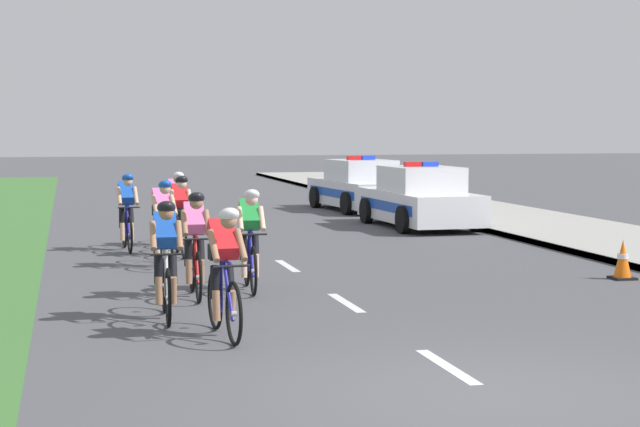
# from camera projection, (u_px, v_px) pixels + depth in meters

# --- Properties ---
(ground_plane) EXTENTS (160.00, 160.00, 0.00)m
(ground_plane) POSITION_uv_depth(u_px,v_px,m) (491.00, 394.00, 9.59)
(ground_plane) COLOR #4C4C51
(sidewalk_slab) EXTENTS (3.69, 60.00, 0.12)m
(sidewalk_slab) POSITION_uv_depth(u_px,v_px,m) (555.00, 228.00, 24.89)
(sidewalk_slab) COLOR #A3A099
(sidewalk_slab) RESTS_ON ground
(kerb_edge) EXTENTS (0.16, 60.00, 0.13)m
(kerb_edge) POSITION_uv_depth(u_px,v_px,m) (485.00, 229.00, 24.48)
(kerb_edge) COLOR #9E9E99
(kerb_edge) RESTS_ON ground
(lane_markings_centre) EXTENTS (0.14, 21.60, 0.01)m
(lane_markings_centre) POSITION_uv_depth(u_px,v_px,m) (313.00, 282.00, 16.52)
(lane_markings_centre) COLOR white
(lane_markings_centre) RESTS_ON ground
(cyclist_lead) EXTENTS (0.44, 1.72, 1.56)m
(cyclist_lead) POSITION_uv_depth(u_px,v_px,m) (224.00, 270.00, 12.11)
(cyclist_lead) COLOR black
(cyclist_lead) RESTS_ON ground
(cyclist_second) EXTENTS (0.43, 1.72, 1.56)m
(cyclist_second) POSITION_uv_depth(u_px,v_px,m) (166.00, 258.00, 13.21)
(cyclist_second) COLOR black
(cyclist_second) RESTS_ON ground
(cyclist_third) EXTENTS (0.42, 1.72, 1.56)m
(cyclist_third) POSITION_uv_depth(u_px,v_px,m) (195.00, 243.00, 14.94)
(cyclist_third) COLOR black
(cyclist_third) RESTS_ON ground
(cyclist_fourth) EXTENTS (0.44, 1.72, 1.56)m
(cyclist_fourth) POSITION_uv_depth(u_px,v_px,m) (250.00, 238.00, 15.59)
(cyclist_fourth) COLOR black
(cyclist_fourth) RESTS_ON ground
(cyclist_fifth) EXTENTS (0.45, 1.72, 1.56)m
(cyclist_fifth) POSITION_uv_depth(u_px,v_px,m) (163.00, 222.00, 18.22)
(cyclist_fifth) COLOR black
(cyclist_fifth) RESTS_ON ground
(cyclist_sixth) EXTENTS (0.42, 1.72, 1.56)m
(cyclist_sixth) POSITION_uv_depth(u_px,v_px,m) (180.00, 214.00, 19.83)
(cyclist_sixth) COLOR black
(cyclist_sixth) RESTS_ON ground
(cyclist_seventh) EXTENTS (0.43, 1.72, 1.56)m
(cyclist_seventh) POSITION_uv_depth(u_px,v_px,m) (177.00, 208.00, 21.52)
(cyclist_seventh) COLOR black
(cyclist_seventh) RESTS_ON ground
(cyclist_eighth) EXTENTS (0.43, 1.72, 1.56)m
(cyclist_eighth) POSITION_uv_depth(u_px,v_px,m) (127.00, 211.00, 20.68)
(cyclist_eighth) COLOR black
(cyclist_eighth) RESTS_ON ground
(police_car_nearest) EXTENTS (2.12, 4.46, 1.59)m
(police_car_nearest) POSITION_uv_depth(u_px,v_px,m) (420.00, 199.00, 25.52)
(police_car_nearest) COLOR white
(police_car_nearest) RESTS_ON ground
(police_car_second) EXTENTS (2.31, 4.55, 1.59)m
(police_car_second) POSITION_uv_depth(u_px,v_px,m) (360.00, 187.00, 30.72)
(police_car_second) COLOR silver
(police_car_second) RESTS_ON ground
(traffic_cone_mid) EXTENTS (0.36, 0.36, 0.64)m
(traffic_cone_mid) POSITION_uv_depth(u_px,v_px,m) (623.00, 260.00, 16.82)
(traffic_cone_mid) COLOR black
(traffic_cone_mid) RESTS_ON ground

